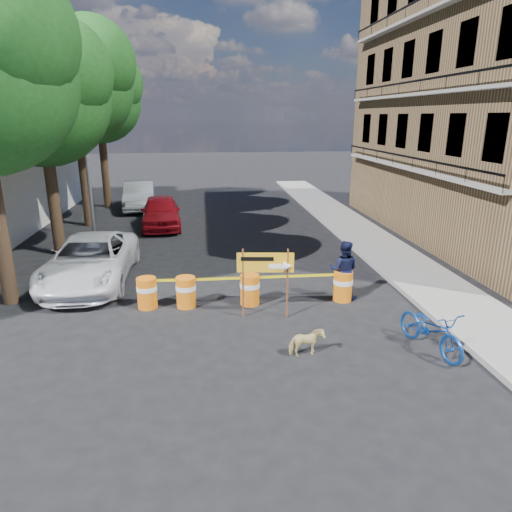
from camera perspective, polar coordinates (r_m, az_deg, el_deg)
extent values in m
plane|color=black|center=(12.52, -1.27, -7.95)|extent=(120.00, 120.00, 0.00)
cube|color=gray|center=(19.46, 15.46, 0.89)|extent=(2.40, 40.00, 0.15)
cube|color=olive|center=(23.30, 28.72, 16.84)|extent=(8.00, 16.00, 12.00)
cylinder|color=#332316|center=(19.40, -24.03, 6.97)|extent=(0.44, 0.44, 4.76)
sphere|color=#1A4A15|center=(19.19, -25.37, 17.49)|extent=(5.00, 5.00, 5.00)
sphere|color=#1A4A15|center=(18.51, -23.49, 20.44)|extent=(3.75, 3.75, 3.75)
sphere|color=#1A4A15|center=(20.00, -26.66, 15.29)|extent=(3.50, 3.50, 3.50)
cylinder|color=#332316|center=(24.14, -20.73, 9.73)|extent=(0.44, 0.44, 5.32)
sphere|color=#1A4A15|center=(24.03, -21.78, 19.18)|extent=(5.40, 5.40, 5.40)
sphere|color=#1A4A15|center=(23.37, -19.99, 21.80)|extent=(4.05, 4.05, 4.05)
sphere|color=#1A4A15|center=(24.86, -23.06, 17.17)|extent=(3.78, 3.78, 3.78)
cylinder|color=#332316|center=(29.01, -18.40, 10.63)|extent=(0.44, 0.44, 4.93)
sphere|color=#1A4A15|center=(28.88, -19.12, 17.92)|extent=(4.80, 4.80, 4.80)
sphere|color=#1A4A15|center=(28.30, -17.74, 19.87)|extent=(3.60, 3.60, 3.60)
sphere|color=#1A4A15|center=(29.61, -20.15, 16.41)|extent=(3.36, 3.36, 3.36)
cylinder|color=gray|center=(21.41, -20.55, 12.57)|extent=(0.16, 0.16, 8.00)
cylinder|color=gray|center=(21.42, -20.31, 23.10)|extent=(1.00, 0.12, 0.12)
cube|color=silver|center=(21.32, -18.87, 23.13)|extent=(0.35, 0.18, 0.12)
cylinder|color=orange|center=(13.46, -13.47, -4.51)|extent=(0.56, 0.56, 0.90)
cylinder|color=white|center=(13.40, -13.51, -3.92)|extent=(0.58, 0.58, 0.14)
cylinder|color=orange|center=(13.31, -8.74, -4.48)|extent=(0.56, 0.56, 0.90)
cylinder|color=white|center=(13.25, -8.77, -3.87)|extent=(0.58, 0.58, 0.14)
cylinder|color=orange|center=(13.33, -0.78, -4.23)|extent=(0.56, 0.56, 0.90)
cylinder|color=white|center=(13.28, -0.79, -3.62)|extent=(0.58, 0.58, 0.14)
cylinder|color=orange|center=(13.84, 10.79, -3.72)|extent=(0.56, 0.56, 0.90)
cylinder|color=white|center=(13.79, 10.83, -3.14)|extent=(0.58, 0.58, 0.14)
cylinder|color=#592D19|center=(12.30, -1.63, -3.47)|extent=(0.05, 0.05, 1.95)
cylinder|color=#592D19|center=(12.32, 3.95, -3.47)|extent=(0.05, 0.05, 1.95)
cube|color=orange|center=(12.10, 1.18, -0.83)|extent=(1.51, 0.21, 0.54)
cube|color=white|center=(12.12, 2.62, -1.30)|extent=(0.43, 0.06, 0.13)
cone|color=white|center=(12.13, 4.00, -1.30)|extent=(0.27, 0.31, 0.28)
cube|color=black|center=(12.04, 0.15, -0.37)|extent=(0.86, 0.11, 0.11)
imported|color=black|center=(13.86, 10.90, -1.73)|extent=(1.06, 0.95, 1.80)
imported|color=#13429D|center=(11.32, 21.29, -6.30)|extent=(0.97, 1.23, 2.06)
imported|color=#DECA7F|center=(10.67, 6.32, -10.71)|extent=(0.85, 0.50, 0.67)
imported|color=white|center=(15.92, -20.01, -0.52)|extent=(2.54, 5.49, 1.52)
imported|color=maroon|center=(23.07, -11.80, 5.43)|extent=(2.19, 4.70, 1.56)
imported|color=#AAADB1|center=(28.07, -14.38, 7.33)|extent=(2.12, 4.97, 1.59)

